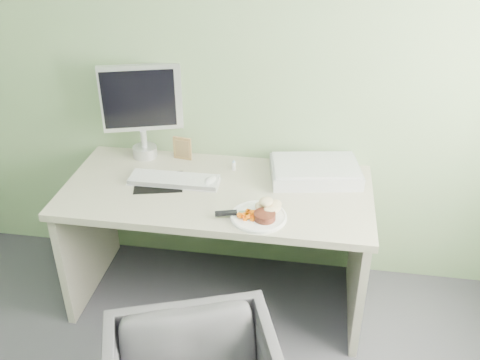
% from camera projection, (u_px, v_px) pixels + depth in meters
% --- Properties ---
extents(wall_back, '(3.50, 0.00, 3.50)m').
position_uv_depth(wall_back, '(228.00, 50.00, 2.78)').
color(wall_back, gray).
rests_on(wall_back, floor).
extents(desk, '(1.60, 0.75, 0.73)m').
position_uv_depth(desk, '(218.00, 218.00, 2.86)').
color(desk, '#BEB89F').
rests_on(desk, floor).
extents(plate, '(0.27, 0.27, 0.01)m').
position_uv_depth(plate, '(258.00, 217.00, 2.53)').
color(plate, white).
rests_on(plate, desk).
extents(steak, '(0.13, 0.13, 0.03)m').
position_uv_depth(steak, '(265.00, 216.00, 2.50)').
color(steak, black).
rests_on(steak, plate).
extents(potato_pile, '(0.14, 0.12, 0.06)m').
position_uv_depth(potato_pile, '(267.00, 205.00, 2.55)').
color(potato_pile, tan).
rests_on(potato_pile, plate).
extents(carrot_heap, '(0.09, 0.08, 0.05)m').
position_uv_depth(carrot_heap, '(248.00, 213.00, 2.51)').
color(carrot_heap, '#D55904').
rests_on(carrot_heap, plate).
extents(steak_knife, '(0.27, 0.10, 0.02)m').
position_uv_depth(steak_knife, '(235.00, 213.00, 2.53)').
color(steak_knife, silver).
rests_on(steak_knife, plate).
extents(mousepad, '(0.30, 0.28, 0.00)m').
position_uv_depth(mousepad, '(159.00, 182.00, 2.82)').
color(mousepad, black).
rests_on(mousepad, desk).
extents(keyboard, '(0.47, 0.14, 0.02)m').
position_uv_depth(keyboard, '(174.00, 179.00, 2.82)').
color(keyboard, white).
rests_on(keyboard, desk).
extents(computer_mouse, '(0.08, 0.12, 0.04)m').
position_uv_depth(computer_mouse, '(210.00, 182.00, 2.80)').
color(computer_mouse, white).
rests_on(computer_mouse, desk).
extents(photo_frame, '(0.11, 0.03, 0.13)m').
position_uv_depth(photo_frame, '(182.00, 148.00, 3.03)').
color(photo_frame, olive).
rests_on(photo_frame, desk).
extents(eyedrop_bottle, '(0.02, 0.02, 0.06)m').
position_uv_depth(eyedrop_bottle, '(234.00, 165.00, 2.93)').
color(eyedrop_bottle, white).
rests_on(eyedrop_bottle, desk).
extents(scanner, '(0.51, 0.39, 0.07)m').
position_uv_depth(scanner, '(315.00, 172.00, 2.85)').
color(scanner, silver).
rests_on(scanner, desk).
extents(monitor, '(0.44, 0.18, 0.53)m').
position_uv_depth(monitor, '(142.00, 106.00, 2.96)').
color(monitor, silver).
rests_on(monitor, desk).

